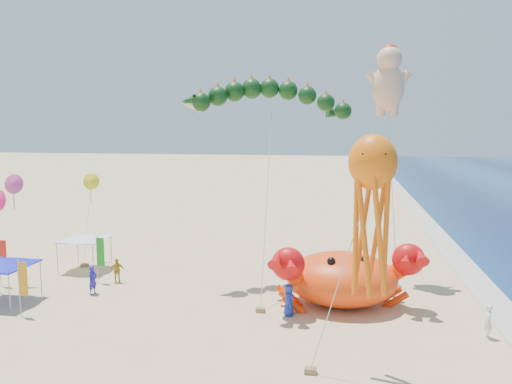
# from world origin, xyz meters

# --- Properties ---
(ground) EXTENTS (320.00, 320.00, 0.00)m
(ground) POSITION_xyz_m (0.00, 0.00, 0.00)
(ground) COLOR #D1B784
(ground) RESTS_ON ground
(crab_inflatable) EXTENTS (8.71, 7.03, 3.82)m
(crab_inflatable) POSITION_xyz_m (3.07, 1.85, 1.68)
(crab_inflatable) COLOR #FF410D
(crab_inflatable) RESTS_ON ground
(dragon_kite) EXTENTS (11.36, 9.85, 13.11)m
(dragon_kite) POSITION_xyz_m (-1.90, 6.39, 11.85)
(dragon_kite) COLOR black
(dragon_kite) RESTS_ON ground
(cherub_kite) EXTENTS (2.10, 3.57, 15.63)m
(cherub_kite) POSITION_xyz_m (5.79, 7.81, 13.43)
(cherub_kite) COLOR #F2BB94
(cherub_kite) RESTS_ON ground
(octopus_kite) EXTENTS (3.52, 1.73, 10.00)m
(octopus_kite) POSITION_xyz_m (4.19, -6.42, 7.29)
(octopus_kite) COLOR orange
(octopus_kite) RESTS_ON ground
(canopy_blue) EXTENTS (3.47, 3.47, 2.71)m
(canopy_blue) POSITION_xyz_m (-16.52, -1.23, 2.44)
(canopy_blue) COLOR gray
(canopy_blue) RESTS_ON ground
(canopy_white) EXTENTS (3.27, 3.27, 2.71)m
(canopy_white) POSITION_xyz_m (-15.33, 5.99, 2.44)
(canopy_white) COLOR gray
(canopy_white) RESTS_ON ground
(feather_flags) EXTENTS (6.44, 6.33, 3.20)m
(feather_flags) POSITION_xyz_m (-15.55, -0.21, 2.01)
(feather_flags) COLOR gray
(feather_flags) RESTS_ON ground
(beachgoers) EXTENTS (28.34, 7.00, 1.80)m
(beachgoers) POSITION_xyz_m (-6.90, -0.12, 0.86)
(beachgoers) COLOR white
(beachgoers) RESTS_ON ground
(small_kites) EXTENTS (3.40, 11.75, 7.27)m
(small_kites) POSITION_xyz_m (-17.42, 3.65, 5.55)
(small_kites) COLOR #C4418E
(small_kites) RESTS_ON ground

